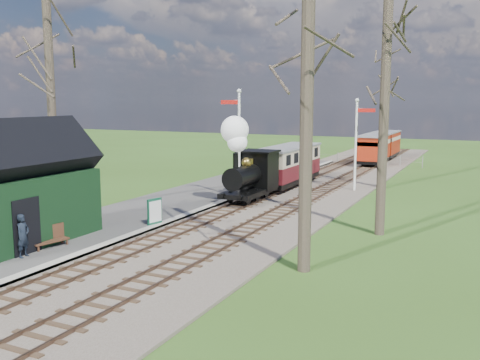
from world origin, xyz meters
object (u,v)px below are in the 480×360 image
object	(u,v)px
semaphore_far	(357,138)
red_carriage_b	(386,144)
semaphore_near	(238,137)
sign_board	(155,211)
bench	(49,237)
locomotive	(248,165)
person	(23,236)
red_carriage_a	(373,149)
coach	(288,164)
station_shed	(17,189)

from	to	relation	value
semaphore_far	red_carriage_b	size ratio (longest dim) A/B	1.14
semaphore_near	sign_board	size ratio (longest dim) A/B	5.42
bench	semaphore_far	bearing A→B (deg)	68.30
locomotive	bench	world-z (taller)	locomotive
locomotive	red_carriage_b	distance (m)	25.50
semaphore_near	person	xyz separation A→B (m)	(-1.84, -13.34, -2.66)
person	locomotive	bearing A→B (deg)	-21.16
red_carriage_a	locomotive	bearing A→B (deg)	-97.49
coach	bench	distance (m)	18.02
coach	red_carriage_b	xyz separation A→B (m)	(2.60, 19.29, -0.08)
person	red_carriage_b	bearing A→B (deg)	-17.62
semaphore_near	red_carriage_a	world-z (taller)	semaphore_near
red_carriage_b	semaphore_far	bearing A→B (deg)	-84.68
red_carriage_b	station_shed	bearing A→B (deg)	-100.54
sign_board	semaphore_near	bearing A→B (deg)	85.39
coach	red_carriage_a	size ratio (longest dim) A/B	1.47
station_shed	locomotive	world-z (taller)	station_shed
red_carriage_b	sign_board	bearing A→B (deg)	-96.98
locomotive	semaphore_near	bearing A→B (deg)	158.87
red_carriage_b	person	bearing A→B (deg)	-97.72
sign_board	bench	xyz separation A→B (m)	(-1.44, -4.79, -0.20)
red_carriage_b	bench	bearing A→B (deg)	-98.27
red_carriage_a	sign_board	distance (m)	27.08
semaphore_near	semaphore_far	size ratio (longest dim) A/B	1.09
coach	red_carriage_b	bearing A→B (deg)	82.32
coach	sign_board	size ratio (longest dim) A/B	6.45
sign_board	bench	world-z (taller)	sign_board
station_shed	red_carriage_a	distance (m)	32.32
coach	bench	world-z (taller)	coach
semaphore_near	bench	world-z (taller)	semaphore_near
coach	red_carriage_a	distance (m)	14.03
red_carriage_b	person	xyz separation A→B (m)	(-5.21, -38.41, -0.52)
station_shed	coach	distance (m)	18.30
locomotive	sign_board	xyz separation A→B (m)	(-1.34, -6.92, -1.35)
coach	red_carriage_b	size ratio (longest dim) A/B	1.47
semaphore_near	locomotive	xyz separation A→B (m)	(0.76, -0.29, -1.49)
red_carriage_b	sign_board	world-z (taller)	red_carriage_b
red_carriage_a	bench	size ratio (longest dim) A/B	3.47
semaphore_near	bench	xyz separation A→B (m)	(-2.02, -12.00, -3.05)
semaphore_far	red_carriage_b	bearing A→B (deg)	95.32
red_carriage_a	sign_board	size ratio (longest dim) A/B	4.39
red_carriage_a	red_carriage_b	size ratio (longest dim) A/B	1.00
red_carriage_b	person	size ratio (longest dim) A/B	3.30
locomotive	red_carriage_b	xyz separation A→B (m)	(2.61, 25.36, -0.65)
bench	person	xyz separation A→B (m)	(0.18, -1.34, 0.39)
semaphore_far	locomotive	size ratio (longest dim) A/B	1.24
semaphore_near	coach	xyz separation A→B (m)	(0.77, 5.77, -2.07)
semaphore_far	person	distance (m)	20.70
red_carriage_a	station_shed	bearing A→B (deg)	-102.33
semaphore_far	locomotive	distance (m)	7.77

